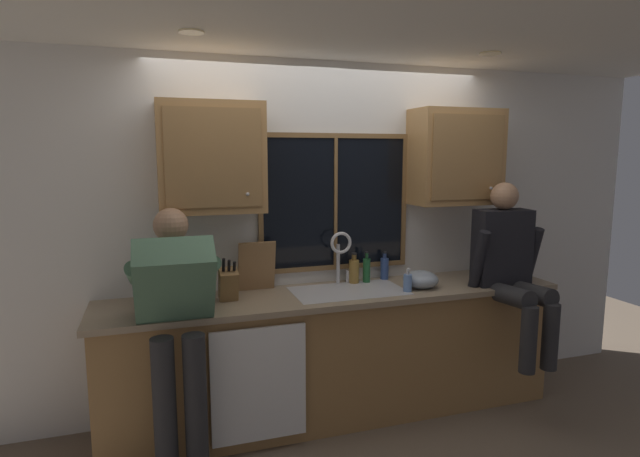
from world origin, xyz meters
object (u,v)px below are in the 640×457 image
Objects in this scene: cutting_board at (257,266)px; mixing_bowl at (421,279)px; soap_dispenser at (408,282)px; knife_block at (228,285)px; bottle_tall_clear at (354,271)px; bottle_green_glass at (384,268)px; person_sitting_on_counter at (510,263)px; person_standing at (176,315)px; bottle_amber_small at (367,270)px.

mixing_bowl is at bearing -13.76° from cutting_board.
cutting_board is 2.10× the size of soap_dispenser.
knife_block is 1.38m from mixing_bowl.
mixing_bowl is 1.49× the size of soap_dispenser.
bottle_tall_clear is (-0.42, 0.27, 0.04)m from mixing_bowl.
bottle_green_glass is (1.23, 0.21, -0.02)m from knife_block.
mixing_bowl is at bearing 27.48° from soap_dispenser.
person_sitting_on_counter reaches higher than mixing_bowl.
person_standing reaches higher than bottle_amber_small.
bottle_tall_clear is at bearing -1.10° from cutting_board.
knife_block is 1.40× the size of bottle_tall_clear.
mixing_bowl is 1.18× the size of bottle_green_glass.
mixing_bowl is 1.07× the size of bottle_amber_small.
bottle_amber_small is (1.41, 0.50, 0.06)m from person_standing.
knife_block reaches higher than mixing_bowl.
person_sitting_on_counter reaches higher than person_standing.
mixing_bowl is 0.16m from soap_dispenser.
person_standing reaches higher than bottle_tall_clear.
soap_dispenser is 0.72× the size of bottle_amber_small.
person_standing is at bearing -173.93° from soap_dispenser.
soap_dispenser reaches higher than mixing_bowl.
knife_block is 1.35× the size of bottle_amber_small.
person_sitting_on_counter is 4.92× the size of mixing_bowl.
soap_dispenser is at bearing -19.58° from cutting_board.
bottle_green_glass reaches higher than soap_dispenser.
person_sitting_on_counter is 0.92m from bottle_green_glass.
cutting_board is at bearing 40.13° from knife_block.
soap_dispenser is 0.44m from bottle_tall_clear.
mixing_bowl is (1.38, -0.09, -0.05)m from knife_block.
bottle_amber_small is at bearing 154.02° from person_sitting_on_counter.
mixing_bowl is at bearing -38.55° from bottle_amber_small.
cutting_board is at bearing -178.88° from bottle_green_glass.
knife_block is at bearing -170.23° from bottle_green_glass.
knife_block reaches higher than soap_dispenser.
soap_dispenser is at bearing -62.31° from bottle_amber_small.
cutting_board is 0.74m from bottle_tall_clear.
person_sitting_on_counter reaches higher than cutting_board.
bottle_tall_clear is (0.74, -0.01, -0.08)m from cutting_board.
bottle_amber_small is at bearing 19.43° from person_standing.
bottle_green_glass is (1.00, 0.02, -0.09)m from cutting_board.
bottle_amber_small is (-0.17, -0.05, 0.01)m from bottle_green_glass.
person_standing is 1.75m from mixing_bowl.
bottle_tall_clear is at bearing -172.82° from bottle_green_glass.
cutting_board reaches higher than mixing_bowl.
person_standing is 0.80m from cutting_board.
mixing_bowl is 0.50m from bottle_tall_clear.
bottle_green_glass is 0.18m from bottle_amber_small.
bottle_tall_clear is at bearing 21.27° from person_standing.
person_standing is 2.35m from person_sitting_on_counter.
bottle_amber_small is at bearing -8.20° from bottle_tall_clear.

